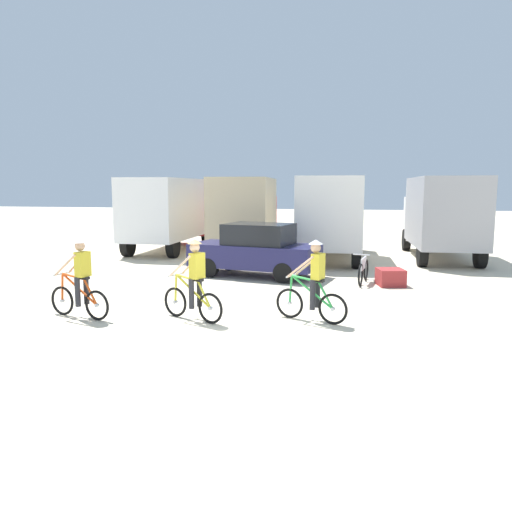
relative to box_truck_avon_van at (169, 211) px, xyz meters
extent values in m
plane|color=beige|center=(6.37, -12.82, -1.87)|extent=(120.00, 120.00, 0.00)
cube|color=white|center=(0.01, -0.58, 0.13)|extent=(2.51, 5.25, 2.70)
cube|color=#B21E1E|center=(-0.06, 2.82, -0.37)|extent=(2.23, 1.55, 2.00)
cube|color=black|center=(-0.07, 3.52, -0.02)|extent=(2.03, 0.12, 0.80)
cylinder|color=black|center=(-1.08, 2.70, -1.37)|extent=(0.34, 1.01, 1.00)
cylinder|color=black|center=(0.96, 2.75, -1.37)|extent=(0.34, 1.01, 1.00)
cylinder|color=black|center=(-0.97, -2.29, -1.37)|extent=(0.34, 1.01, 1.00)
cylinder|color=black|center=(1.07, -2.24, -1.37)|extent=(0.34, 1.01, 1.00)
cube|color=#CCB78E|center=(3.75, -0.58, 0.13)|extent=(2.86, 5.39, 2.70)
cube|color=#B21E1E|center=(3.45, 2.81, -0.37)|extent=(2.33, 1.69, 2.00)
cube|color=black|center=(3.38, 3.50, -0.02)|extent=(2.02, 0.26, 0.80)
cylinder|color=black|center=(2.44, 2.61, -1.37)|extent=(0.41, 1.02, 1.00)
cylinder|color=black|center=(4.47, 2.80, -1.37)|extent=(0.41, 1.02, 1.00)
cylinder|color=black|center=(2.89, -2.35, -1.37)|extent=(0.41, 1.02, 1.00)
cylinder|color=black|center=(4.92, -2.17, -1.37)|extent=(0.41, 1.02, 1.00)
cube|color=white|center=(7.54, -1.75, 0.13)|extent=(2.65, 5.31, 2.70)
cube|color=#2D2D33|center=(7.38, 1.65, -0.37)|extent=(2.27, 1.60, 2.00)
cube|color=black|center=(7.34, 2.35, -0.02)|extent=(2.03, 0.18, 0.80)
cylinder|color=black|center=(6.36, 1.50, -1.37)|extent=(0.37, 1.01, 1.00)
cylinder|color=black|center=(8.40, 1.60, -1.37)|extent=(0.37, 1.01, 1.00)
cylinder|color=black|center=(6.60, -3.48, -1.37)|extent=(0.37, 1.01, 1.00)
cylinder|color=black|center=(8.64, -3.39, -1.37)|extent=(0.37, 1.01, 1.00)
cube|color=#9E9EA3|center=(12.01, -0.77, 0.13)|extent=(2.57, 5.28, 2.70)
cube|color=silver|center=(11.90, 2.63, -0.37)|extent=(2.25, 1.57, 2.00)
cube|color=black|center=(11.88, 3.33, -0.02)|extent=(2.03, 0.15, 0.80)
cylinder|color=black|center=(10.88, 2.49, -1.37)|extent=(0.35, 1.01, 1.00)
cylinder|color=black|center=(12.92, 2.56, -1.37)|extent=(0.35, 1.01, 1.00)
cylinder|color=black|center=(11.05, -2.49, -1.37)|extent=(0.35, 1.01, 1.00)
cylinder|color=black|center=(13.09, -2.42, -1.37)|extent=(0.35, 1.01, 1.00)
cube|color=#1E1E4C|center=(5.35, -5.80, -1.17)|extent=(4.46, 2.52, 0.76)
cube|color=black|center=(5.50, -5.83, -0.45)|extent=(2.36, 1.97, 0.68)
cylinder|color=black|center=(3.93, -6.32, -1.55)|extent=(0.67, 0.34, 0.64)
cylinder|color=black|center=(4.22, -4.79, -1.55)|extent=(0.67, 0.34, 0.64)
cylinder|color=black|center=(6.48, -6.81, -1.55)|extent=(0.67, 0.34, 0.64)
cylinder|color=black|center=(6.78, -5.28, -1.55)|extent=(0.67, 0.34, 0.64)
torus|color=black|center=(2.09, -11.74, -1.53)|extent=(0.67, 0.22, 0.68)
cylinder|color=silver|center=(2.09, -11.74, -1.53)|extent=(0.10, 0.10, 0.08)
torus|color=black|center=(3.11, -11.99, -1.53)|extent=(0.67, 0.22, 0.68)
cylinder|color=silver|center=(3.11, -11.99, -1.53)|extent=(0.10, 0.10, 0.08)
cylinder|color=#E05119|center=(2.62, -11.87, -1.21)|extent=(1.01, 0.29, 0.68)
cylinder|color=#E05119|center=(2.46, -11.83, -0.93)|extent=(0.65, 0.21, 0.13)
cylinder|color=#E05119|center=(2.94, -11.95, -1.25)|extent=(0.39, 0.14, 0.59)
cylinder|color=#E05119|center=(2.11, -11.74, -1.21)|extent=(0.11, 0.07, 0.64)
cylinder|color=silver|center=(2.14, -11.75, -0.89)|extent=(0.16, 0.51, 0.04)
cube|color=black|center=(2.78, -11.90, -0.94)|extent=(0.26, 0.17, 0.06)
cube|color=gold|center=(2.76, -11.90, -0.63)|extent=(0.27, 0.36, 0.56)
sphere|color=tan|center=(2.70, -11.89, -0.23)|extent=(0.22, 0.22, 0.22)
cone|color=silver|center=(2.70, -11.89, -0.10)|extent=(0.32, 0.32, 0.10)
cylinder|color=#26262B|center=(2.67, -12.01, -1.24)|extent=(0.12, 0.12, 0.66)
cylinder|color=#26262B|center=(2.73, -11.76, -1.24)|extent=(0.12, 0.12, 0.66)
cylinder|color=tan|center=(2.39, -11.99, -0.65)|extent=(0.63, 0.16, 0.53)
cylinder|color=tan|center=(2.47, -11.64, -0.65)|extent=(0.61, 0.24, 0.53)
torus|color=black|center=(4.69, -11.30, -1.53)|extent=(0.65, 0.33, 0.68)
cylinder|color=silver|center=(4.69, -11.30, -1.53)|extent=(0.11, 0.11, 0.08)
torus|color=black|center=(5.65, -11.72, -1.53)|extent=(0.65, 0.33, 0.68)
cylinder|color=silver|center=(5.65, -11.72, -1.53)|extent=(0.11, 0.11, 0.08)
cylinder|color=gold|center=(5.19, -11.52, -1.21)|extent=(0.96, 0.45, 0.68)
cylinder|color=gold|center=(5.03, -11.45, -0.93)|extent=(0.63, 0.31, 0.13)
cylinder|color=gold|center=(5.49, -11.65, -1.25)|extent=(0.38, 0.20, 0.59)
cylinder|color=gold|center=(4.71, -11.31, -1.21)|extent=(0.11, 0.09, 0.64)
cylinder|color=silver|center=(4.73, -11.32, -0.89)|extent=(0.24, 0.49, 0.04)
cube|color=black|center=(5.34, -11.58, -0.94)|extent=(0.27, 0.21, 0.06)
cube|color=gold|center=(5.32, -11.58, -0.63)|extent=(0.31, 0.37, 0.56)
sphere|color=beige|center=(5.26, -11.55, -0.23)|extent=(0.22, 0.22, 0.22)
cone|color=tan|center=(5.26, -11.55, -0.10)|extent=(0.32, 0.32, 0.10)
cylinder|color=#26262B|center=(5.21, -11.67, -1.24)|extent=(0.12, 0.12, 0.66)
cylinder|color=#26262B|center=(5.31, -11.43, -1.24)|extent=(0.12, 0.12, 0.66)
cylinder|color=beige|center=(4.94, -11.61, -0.65)|extent=(0.61, 0.26, 0.53)
cylinder|color=beige|center=(5.08, -11.28, -0.65)|extent=(0.58, 0.33, 0.53)
torus|color=black|center=(7.26, -10.88, -1.53)|extent=(0.66, 0.29, 0.68)
cylinder|color=silver|center=(7.26, -10.88, -1.53)|extent=(0.10, 0.10, 0.08)
torus|color=black|center=(8.25, -11.24, -1.53)|extent=(0.66, 0.29, 0.68)
cylinder|color=silver|center=(8.25, -11.24, -1.53)|extent=(0.10, 0.10, 0.08)
cylinder|color=green|center=(7.78, -11.07, -1.21)|extent=(0.98, 0.39, 0.68)
cylinder|color=green|center=(7.61, -11.01, -0.93)|extent=(0.64, 0.27, 0.13)
cylinder|color=green|center=(8.09, -11.18, -1.25)|extent=(0.38, 0.18, 0.59)
cylinder|color=green|center=(7.28, -10.89, -1.21)|extent=(0.11, 0.08, 0.64)
cylinder|color=silver|center=(7.31, -10.90, -0.89)|extent=(0.21, 0.50, 0.04)
cube|color=black|center=(7.92, -11.12, -0.94)|extent=(0.27, 0.19, 0.06)
cube|color=gold|center=(7.90, -11.11, -0.63)|extent=(0.30, 0.37, 0.56)
sphere|color=tan|center=(7.85, -11.09, -0.23)|extent=(0.22, 0.22, 0.22)
cone|color=silver|center=(7.85, -11.09, -0.10)|extent=(0.32, 0.32, 0.10)
cylinder|color=#26262B|center=(7.80, -11.22, -1.24)|extent=(0.12, 0.12, 0.66)
cylinder|color=#26262B|center=(7.89, -10.97, -1.24)|extent=(0.12, 0.12, 0.66)
cylinder|color=tan|center=(7.53, -11.17, -0.65)|extent=(0.62, 0.22, 0.53)
cylinder|color=tan|center=(7.65, -10.83, -0.65)|extent=(0.60, 0.30, 0.53)
torus|color=black|center=(8.81, -6.82, -1.53)|extent=(0.17, 0.68, 0.68)
torus|color=black|center=(8.98, -5.78, -1.53)|extent=(0.17, 0.68, 0.68)
cube|color=silver|center=(8.89, -6.30, -1.25)|extent=(0.18, 0.89, 0.36)
cylinder|color=silver|center=(8.82, -6.77, -0.92)|extent=(0.50, 0.11, 0.04)
cube|color=#9E2D2D|center=(9.70, -6.53, -1.62)|extent=(0.91, 0.93, 0.51)
camera|label=1|loc=(8.80, -21.73, 1.04)|focal=34.76mm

